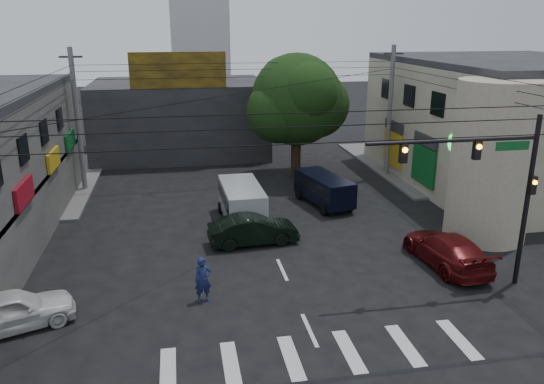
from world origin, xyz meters
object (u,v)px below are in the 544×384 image
object	(u,v)px
utility_pole_far_right	(390,112)
silver_minivan	(242,204)
traffic_gantry	(493,176)
utility_pole_far_left	(78,121)
street_tree	(297,100)
traffic_officer	(203,280)
dark_sedan	(253,230)
maroon_sedan	(447,250)
navy_van	(324,191)
white_compact	(11,311)

from	to	relation	value
utility_pole_far_right	silver_minivan	world-z (taller)	utility_pole_far_right
traffic_gantry	utility_pole_far_left	world-z (taller)	utility_pole_far_left
street_tree	traffic_officer	size ratio (longest dim) A/B	4.70
traffic_gantry	dark_sedan	world-z (taller)	traffic_gantry
traffic_gantry	maroon_sedan	bearing A→B (deg)	100.09
traffic_officer	street_tree	bearing A→B (deg)	55.96
utility_pole_far_right	traffic_officer	size ratio (longest dim) A/B	4.97
street_tree	traffic_officer	xyz separation A→B (m)	(-7.62, -17.18, -4.55)
street_tree	navy_van	distance (m)	8.13
street_tree	dark_sedan	xyz separation A→B (m)	(-4.84, -11.82, -4.74)
utility_pole_far_left	traffic_officer	distance (m)	17.96
dark_sedan	silver_minivan	xyz separation A→B (m)	(-0.16, 3.23, 0.31)
traffic_officer	white_compact	bearing A→B (deg)	176.65
traffic_gantry	utility_pole_far_left	bearing A→B (deg)	137.14
white_compact	maroon_sedan	size ratio (longest dim) A/B	0.87
street_tree	white_compact	bearing A→B (deg)	-128.85
utility_pole_far_right	white_compact	bearing A→B (deg)	-141.01
silver_minivan	street_tree	bearing A→B (deg)	-31.90
street_tree	traffic_gantry	size ratio (longest dim) A/B	1.21
street_tree	silver_minivan	bearing A→B (deg)	-120.19
traffic_gantry	navy_van	xyz separation A→B (m)	(-3.61, 11.27, -3.91)
utility_pole_far_right	silver_minivan	xyz separation A→B (m)	(-11.50, -7.59, -3.55)
dark_sedan	traffic_officer	world-z (taller)	traffic_officer
street_tree	navy_van	world-z (taller)	street_tree
traffic_gantry	white_compact	distance (m)	18.78
traffic_gantry	utility_pole_far_right	bearing A→B (deg)	81.06
dark_sedan	maroon_sedan	size ratio (longest dim) A/B	0.85
traffic_gantry	utility_pole_far_left	size ratio (longest dim) A/B	0.78
silver_minivan	navy_van	distance (m)	5.54
street_tree	traffic_gantry	world-z (taller)	street_tree
dark_sedan	traffic_officer	bearing A→B (deg)	147.67
traffic_gantry	silver_minivan	xyz separation A→B (m)	(-8.82, 9.41, -3.78)
street_tree	traffic_officer	world-z (taller)	street_tree
navy_van	traffic_officer	size ratio (longest dim) A/B	2.65
utility_pole_far_left	dark_sedan	world-z (taller)	utility_pole_far_left
utility_pole_far_right	traffic_officer	world-z (taller)	utility_pole_far_right
navy_van	white_compact	bearing A→B (deg)	113.89
utility_pole_far_left	utility_pole_far_right	size ratio (longest dim) A/B	1.00
traffic_gantry	utility_pole_far_left	distance (m)	25.00
street_tree	white_compact	size ratio (longest dim) A/B	1.86
traffic_gantry	utility_pole_far_left	xyz separation A→B (m)	(-18.32, 17.00, -0.23)
maroon_sedan	navy_van	xyz separation A→B (m)	(-3.22, 9.10, 0.17)
dark_sedan	white_compact	distance (m)	11.47
white_compact	maroon_sedan	world-z (taller)	maroon_sedan
street_tree	traffic_officer	bearing A→B (deg)	-113.91
traffic_gantry	maroon_sedan	xyz separation A→B (m)	(-0.39, 2.17, -4.07)
maroon_sedan	silver_minivan	world-z (taller)	silver_minivan
traffic_gantry	traffic_officer	bearing A→B (deg)	175.89
traffic_gantry	white_compact	xyz separation A→B (m)	(-18.32, 0.00, -4.09)
street_tree	dark_sedan	world-z (taller)	street_tree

